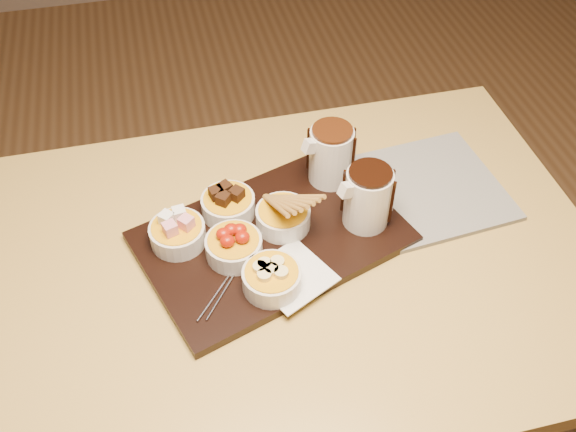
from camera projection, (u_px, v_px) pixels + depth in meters
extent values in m
cube|color=#BA9745|center=(271.00, 266.00, 1.16)|extent=(1.20, 0.80, 0.04)
cylinder|color=#BA9745|center=(30.00, 297.00, 1.58)|extent=(0.06, 0.06, 0.71)
cylinder|color=#BA9745|center=(440.00, 222.00, 1.75)|extent=(0.06, 0.06, 0.71)
cube|color=black|center=(272.00, 238.00, 1.17)|extent=(0.53, 0.43, 0.02)
cube|color=white|center=(292.00, 276.00, 1.10)|extent=(0.16, 0.16, 0.00)
cylinder|color=silver|center=(178.00, 234.00, 1.14)|extent=(0.10, 0.10, 0.04)
cylinder|color=silver|center=(228.00, 206.00, 1.19)|extent=(0.10, 0.10, 0.04)
cylinder|color=silver|center=(234.00, 247.00, 1.12)|extent=(0.10, 0.10, 0.04)
cylinder|color=silver|center=(283.00, 218.00, 1.17)|extent=(0.10, 0.10, 0.04)
cylinder|color=silver|center=(272.00, 279.00, 1.07)|extent=(0.10, 0.10, 0.04)
cylinder|color=silver|center=(368.00, 198.00, 1.15)|extent=(0.11, 0.11, 0.12)
cylinder|color=silver|center=(331.00, 155.00, 1.23)|extent=(0.11, 0.11, 0.12)
cube|color=beige|center=(415.00, 192.00, 1.26)|extent=(0.36, 0.30, 0.01)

